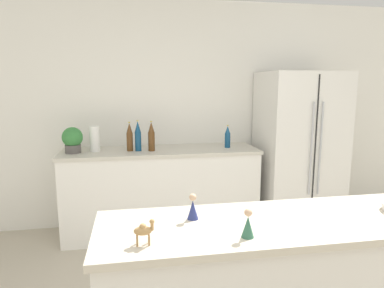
% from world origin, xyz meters
% --- Properties ---
extents(wall_back, '(8.00, 0.06, 2.55)m').
position_xyz_m(wall_back, '(0.00, 2.73, 1.27)').
color(wall_back, white).
rests_on(wall_back, ground_plane).
extents(back_counter, '(2.09, 0.63, 0.93)m').
position_xyz_m(back_counter, '(-0.26, 2.40, 0.47)').
color(back_counter, white).
rests_on(back_counter, ground_plane).
extents(refrigerator, '(0.86, 0.73, 1.76)m').
position_xyz_m(refrigerator, '(1.30, 2.33, 0.88)').
color(refrigerator, silver).
rests_on(refrigerator, ground_plane).
extents(potted_plant, '(0.21, 0.21, 0.26)m').
position_xyz_m(potted_plant, '(-1.15, 2.36, 1.07)').
color(potted_plant, '#595451').
rests_on(potted_plant, back_counter).
extents(paper_towel_roll, '(0.10, 0.10, 0.26)m').
position_xyz_m(paper_towel_roll, '(-0.94, 2.40, 1.06)').
color(paper_towel_roll, white).
rests_on(paper_towel_roll, back_counter).
extents(back_bottle_0, '(0.07, 0.07, 0.30)m').
position_xyz_m(back_bottle_0, '(-0.58, 2.36, 1.08)').
color(back_bottle_0, brown).
rests_on(back_bottle_0, back_counter).
extents(back_bottle_1, '(0.07, 0.07, 0.31)m').
position_xyz_m(back_bottle_1, '(-0.36, 2.32, 1.08)').
color(back_bottle_1, brown).
rests_on(back_bottle_1, back_counter).
extents(back_bottle_2, '(0.07, 0.07, 0.32)m').
position_xyz_m(back_bottle_2, '(-0.50, 2.35, 1.09)').
color(back_bottle_2, navy).
rests_on(back_bottle_2, back_counter).
extents(back_bottle_3, '(0.06, 0.06, 0.25)m').
position_xyz_m(back_bottle_3, '(0.48, 2.37, 1.05)').
color(back_bottle_3, navy).
rests_on(back_bottle_3, back_counter).
extents(camel_figurine, '(0.09, 0.04, 0.11)m').
position_xyz_m(camel_figurine, '(-0.52, 0.17, 1.01)').
color(camel_figurine, '#A87F4C').
rests_on(camel_figurine, bar_counter).
extents(wise_man_figurine_blue, '(0.06, 0.06, 0.13)m').
position_xyz_m(wise_man_figurine_blue, '(-0.26, 0.41, 1.00)').
color(wise_man_figurine_blue, navy).
rests_on(wise_man_figurine_blue, bar_counter).
extents(wise_man_figurine_crimson, '(0.06, 0.06, 0.13)m').
position_xyz_m(wise_man_figurine_crimson, '(-0.06, 0.16, 1.00)').
color(wise_man_figurine_crimson, '#33664C').
rests_on(wise_man_figurine_crimson, bar_counter).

